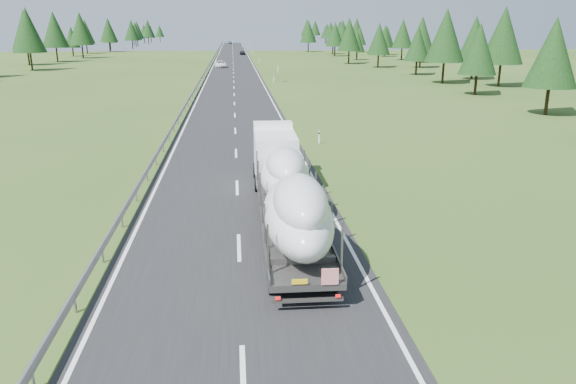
{
  "coord_description": "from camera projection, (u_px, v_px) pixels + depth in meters",
  "views": [
    {
      "loc": [
        -0.04,
        -12.78,
        8.87
      ],
      "look_at": [
        2.22,
        10.74,
        1.84
      ],
      "focal_mm": 35.0,
      "sensor_mm": 36.0,
      "label": 1
    }
  ],
  "objects": [
    {
      "name": "road_surface",
      "position": [
        233.0,
        72.0,
        110.14
      ],
      "size": [
        10.0,
        400.0,
        0.02
      ],
      "primitive_type": "cube",
      "color": "black",
      "rests_on": "ground"
    },
    {
      "name": "distant_van",
      "position": [
        220.0,
        64.0,
        123.27
      ],
      "size": [
        2.87,
        5.38,
        1.44
      ],
      "primitive_type": "imported",
      "rotation": [
        0.0,
        0.0,
        0.1
      ],
      "color": "white",
      "rests_on": "ground"
    },
    {
      "name": "distant_car_blue",
      "position": [
        230.0,
        43.0,
        279.65
      ],
      "size": [
        1.72,
        4.27,
        1.38
      ],
      "primitive_type": "imported",
      "rotation": [
        0.0,
        0.0,
        -0.06
      ],
      "color": "#15273D",
      "rests_on": "ground"
    },
    {
      "name": "tree_line_left",
      "position": [
        55.0,
        33.0,
        137.57
      ],
      "size": [
        14.43,
        356.17,
        12.53
      ],
      "color": "black",
      "rests_on": "ground"
    },
    {
      "name": "highway_sign",
      "position": [
        278.0,
        71.0,
        91.2
      ],
      "size": [
        0.08,
        0.9,
        2.6
      ],
      "color": "slate",
      "rests_on": "ground"
    },
    {
      "name": "guardrail",
      "position": [
        206.0,
        70.0,
        109.43
      ],
      "size": [
        0.1,
        400.0,
        0.76
      ],
      "color": "slate",
      "rests_on": "ground"
    },
    {
      "name": "boat_truck",
      "position": [
        287.0,
        184.0,
        25.14
      ],
      "size": [
        2.65,
        17.93,
        3.8
      ],
      "color": "white",
      "rests_on": "ground"
    },
    {
      "name": "distant_car_dark",
      "position": [
        242.0,
        53.0,
        176.6
      ],
      "size": [
        1.81,
        3.99,
        1.33
      ],
      "primitive_type": "imported",
      "rotation": [
        0.0,
        0.0,
        0.06
      ],
      "color": "black",
      "rests_on": "ground"
    },
    {
      "name": "ground",
      "position": [
        243.0,
        377.0,
        14.73
      ],
      "size": [
        400.0,
        400.0,
        0.0
      ],
      "primitive_type": "plane",
      "color": "#2F4818",
      "rests_on": "ground"
    },
    {
      "name": "tree_line_right",
      "position": [
        393.0,
        34.0,
        139.99
      ],
      "size": [
        27.69,
        356.61,
        12.3
      ],
      "color": "black",
      "rests_on": "ground"
    },
    {
      "name": "marker_posts",
      "position": [
        255.0,
        55.0,
        163.06
      ],
      "size": [
        0.13,
        350.08,
        1.0
      ],
      "color": "silver",
      "rests_on": "ground"
    }
  ]
}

